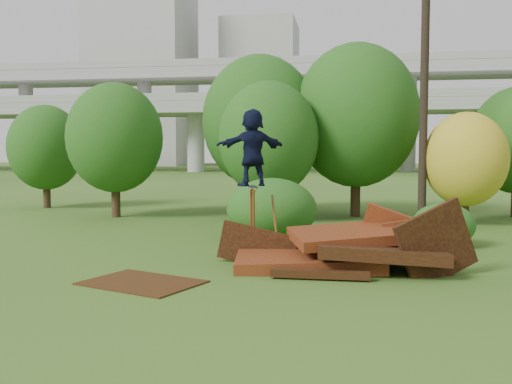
# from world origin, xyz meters

# --- Properties ---
(ground) EXTENTS (240.00, 240.00, 0.00)m
(ground) POSITION_xyz_m (0.00, 0.00, 0.00)
(ground) COLOR #2D5116
(ground) RESTS_ON ground
(scrap_pile) EXTENTS (5.66, 2.62, 1.91)m
(scrap_pile) POSITION_xyz_m (1.17, 1.36, 0.39)
(scrap_pile) COLOR #4C190D
(scrap_pile) RESTS_ON ground
(grind_rail) EXTENTS (0.28, 0.74, 1.66)m
(grind_rail) POSITION_xyz_m (-0.92, 2.20, 0.98)
(grind_rail) COLOR brown
(grind_rail) RESTS_ON ground
(skateboard) EXTENTS (0.37, 0.70, 0.07)m
(skateboard) POSITION_xyz_m (-0.92, 2.20, 1.71)
(skateboard) COLOR black
(skateboard) RESTS_ON grind_rail
(skater) EXTENTS (1.70, 1.33, 1.80)m
(skater) POSITION_xyz_m (-0.92, 2.20, 2.63)
(skater) COLOR black
(skater) RESTS_ON skateboard
(flat_plate) EXTENTS (2.54, 2.19, 0.03)m
(flat_plate) POSITION_xyz_m (-2.60, -0.64, 0.01)
(flat_plate) COLOR #3A200C
(flat_plate) RESTS_ON ground
(tree_0) EXTENTS (3.69, 3.69, 5.20)m
(tree_0) POSITION_xyz_m (-7.61, 9.95, 3.07)
(tree_0) COLOR black
(tree_0) RESTS_ON ground
(tree_1) EXTENTS (4.63, 4.63, 6.45)m
(tree_1) POSITION_xyz_m (-2.26, 11.97, 3.78)
(tree_1) COLOR black
(tree_1) RESTS_ON ground
(tree_2) EXTENTS (3.61, 3.61, 5.09)m
(tree_2) POSITION_xyz_m (-1.56, 9.51, 3.00)
(tree_2) COLOR black
(tree_2) RESTS_ON ground
(tree_3) EXTENTS (4.86, 4.86, 6.74)m
(tree_3) POSITION_xyz_m (1.59, 11.66, 3.94)
(tree_3) COLOR black
(tree_3) RESTS_ON ground
(tree_4) EXTENTS (2.83, 2.83, 3.90)m
(tree_4) POSITION_xyz_m (5.28, 9.55, 2.27)
(tree_4) COLOR black
(tree_4) RESTS_ON ground
(tree_6) EXTENTS (3.33, 3.33, 4.65)m
(tree_6) POSITION_xyz_m (-12.18, 12.93, 2.73)
(tree_6) COLOR black
(tree_6) RESTS_ON ground
(shrub_left) EXTENTS (2.58, 2.38, 1.79)m
(shrub_left) POSITION_xyz_m (-0.85, 5.08, 0.89)
(shrub_left) COLOR #164211
(shrub_left) RESTS_ON ground
(shrub_right) EXTENTS (1.65, 1.51, 1.17)m
(shrub_right) POSITION_xyz_m (3.82, 4.71, 0.58)
(shrub_right) COLOR #164211
(shrub_right) RESTS_ON ground
(utility_pole) EXTENTS (1.40, 0.28, 8.88)m
(utility_pole) POSITION_xyz_m (3.82, 9.25, 4.51)
(utility_pole) COLOR black
(utility_pole) RESTS_ON ground
(freeway_overpass) EXTENTS (160.00, 15.00, 13.70)m
(freeway_overpass) POSITION_xyz_m (0.00, 62.92, 10.32)
(freeway_overpass) COLOR gray
(freeway_overpass) RESTS_ON ground
(building_left) EXTENTS (18.00, 16.00, 35.00)m
(building_left) POSITION_xyz_m (-38.00, 95.00, 17.50)
(building_left) COLOR #9E9E99
(building_left) RESTS_ON ground
(building_right) EXTENTS (14.00, 14.00, 28.00)m
(building_right) POSITION_xyz_m (-16.00, 102.00, 14.00)
(building_right) COLOR #9E9E99
(building_right) RESTS_ON ground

